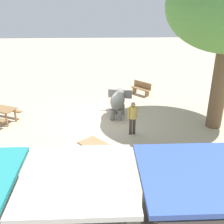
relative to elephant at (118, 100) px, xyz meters
name	(u,v)px	position (x,y,z in m)	size (l,w,h in m)	color
ground_plane	(105,120)	(0.74, 0.54, -0.88)	(60.00, 60.00, 0.00)	#BAA88C
elephant	(118,100)	(0.00, 0.00, 0.00)	(1.38, 2.01, 1.38)	slate
person_handler	(133,116)	(-0.54, 2.19, 0.07)	(0.49, 0.32, 1.62)	#3F3833
wooden_bench	(141,88)	(-1.75, -3.29, -0.41)	(1.24, 1.30, 0.88)	olive
picnic_table_near	(1,112)	(6.07, 0.59, -0.29)	(1.98, 1.97, 0.78)	olive
picnic_table_far	(97,150)	(1.09, 4.56, -0.29)	(2.10, 2.10, 0.78)	#9E7A51
market_stall_blue	(189,220)	(-1.15, 8.76, 0.26)	(2.50, 2.50, 2.52)	#59514C
market_stall_white	(81,223)	(1.45, 8.76, 0.26)	(2.50, 2.50, 2.52)	#59514C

